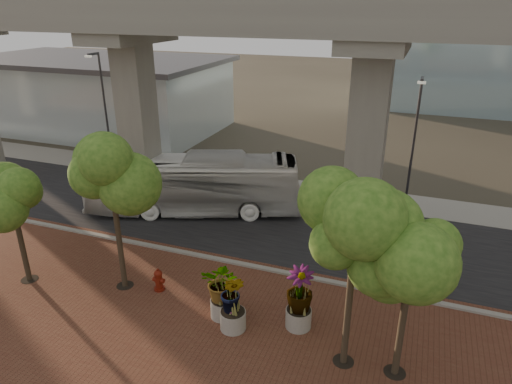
% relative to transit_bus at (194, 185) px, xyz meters
% --- Properties ---
extents(ground, '(160.00, 160.00, 0.00)m').
position_rel_transit_bus_xyz_m(ground, '(3.05, -2.41, -1.63)').
color(ground, '#373228').
rests_on(ground, ground).
extents(brick_plaza, '(70.00, 13.00, 0.06)m').
position_rel_transit_bus_xyz_m(brick_plaza, '(3.05, -10.41, -1.60)').
color(brick_plaza, brown).
rests_on(brick_plaza, ground).
extents(asphalt_road, '(90.00, 8.00, 0.04)m').
position_rel_transit_bus_xyz_m(asphalt_road, '(3.05, -0.41, -1.61)').
color(asphalt_road, black).
rests_on(asphalt_road, ground).
extents(curb_strip, '(70.00, 0.25, 0.16)m').
position_rel_transit_bus_xyz_m(curb_strip, '(3.05, -4.41, -1.55)').
color(curb_strip, gray).
rests_on(curb_strip, ground).
extents(far_sidewalk, '(90.00, 3.00, 0.06)m').
position_rel_transit_bus_xyz_m(far_sidewalk, '(3.05, 5.09, -1.60)').
color(far_sidewalk, gray).
rests_on(far_sidewalk, ground).
extents(transit_viaduct, '(72.00, 5.60, 12.40)m').
position_rel_transit_bus_xyz_m(transit_viaduct, '(3.05, -0.41, 5.66)').
color(transit_viaduct, gray).
rests_on(transit_viaduct, ground).
extents(station_pavilion, '(23.00, 13.00, 6.30)m').
position_rel_transit_bus_xyz_m(station_pavilion, '(-16.95, 13.59, 1.59)').
color(station_pavilion, silver).
rests_on(station_pavilion, ground).
extents(transit_bus, '(11.93, 6.48, 3.26)m').
position_rel_transit_bus_xyz_m(transit_bus, '(0.00, 0.00, 0.00)').
color(transit_bus, silver).
rests_on(transit_bus, ground).
extents(fire_hydrant, '(0.49, 0.44, 0.97)m').
position_rel_transit_bus_xyz_m(fire_hydrant, '(2.14, -7.33, -1.10)').
color(fire_hydrant, maroon).
rests_on(fire_hydrant, ground).
extents(planter_front, '(2.05, 2.05, 2.25)m').
position_rel_transit_bus_xyz_m(planter_front, '(5.26, -7.96, -0.20)').
color(planter_front, gray).
rests_on(planter_front, ground).
extents(planter_right, '(2.28, 2.28, 2.43)m').
position_rel_transit_bus_xyz_m(planter_right, '(8.05, -7.56, -0.10)').
color(planter_right, gray).
rests_on(planter_right, ground).
extents(planter_left, '(2.06, 2.06, 2.27)m').
position_rel_transit_bus_xyz_m(planter_left, '(5.89, -8.47, -0.19)').
color(planter_left, '#A09C91').
rests_on(planter_left, ground).
extents(street_tree_far_west, '(3.21, 3.21, 5.51)m').
position_rel_transit_bus_xyz_m(street_tree_far_west, '(-3.41, -8.61, 2.45)').
color(street_tree_far_west, '#423426').
rests_on(street_tree_far_west, ground).
extents(street_tree_near_west, '(3.81, 3.81, 6.51)m').
position_rel_transit_bus_xyz_m(street_tree_near_west, '(0.65, -7.58, 3.19)').
color(street_tree_near_west, '#423426').
rests_on(street_tree_near_west, ground).
extents(street_tree_near_east, '(3.54, 3.54, 6.50)m').
position_rel_transit_bus_xyz_m(street_tree_near_east, '(9.91, -8.73, 3.30)').
color(street_tree_near_east, '#423426').
rests_on(street_tree_near_east, ground).
extents(street_tree_far_east, '(3.32, 3.32, 5.50)m').
position_rel_transit_bus_xyz_m(street_tree_far_east, '(11.52, -8.64, 2.40)').
color(street_tree_far_east, '#423426').
rests_on(street_tree_far_east, ground).
extents(streetlamp_west, '(0.39, 1.14, 7.90)m').
position_rel_transit_bus_xyz_m(streetlamp_west, '(-8.71, 4.13, 2.98)').
color(streetlamp_west, '#2B2B30').
rests_on(streetlamp_west, ground).
extents(streetlamp_east, '(0.37, 1.09, 7.56)m').
position_rel_transit_bus_xyz_m(streetlamp_east, '(11.01, 3.07, 2.79)').
color(streetlamp_east, '#2F2F35').
rests_on(streetlamp_east, ground).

